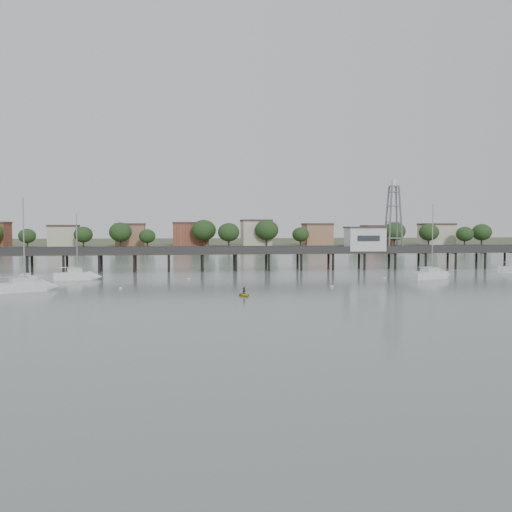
{
  "coord_description": "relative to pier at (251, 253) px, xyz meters",
  "views": [
    {
      "loc": [
        -15.55,
        -59.93,
        9.39
      ],
      "look_at": [
        -1.49,
        42.0,
        4.0
      ],
      "focal_mm": 40.0,
      "sensor_mm": 36.0,
      "label": 1
    }
  ],
  "objects": [
    {
      "name": "sailboat_c",
      "position": [
        30.41,
        -23.3,
        -3.16
      ],
      "size": [
        8.86,
        5.52,
        14.09
      ],
      "rotation": [
        0.0,
        0.0,
        0.38
      ],
      "color": "white",
      "rests_on": "ground"
    },
    {
      "name": "white_tender",
      "position": [
        -41.01,
        -17.38,
        -3.36
      ],
      "size": [
        3.91,
        2.66,
        1.4
      ],
      "rotation": [
        0.0,
        0.0,
        -0.35
      ],
      "color": "white",
      "rests_on": "ground"
    },
    {
      "name": "ground_plane",
      "position": [
        0.0,
        -60.0,
        -3.79
      ],
      "size": [
        500.0,
        500.0,
        0.0
      ],
      "primitive_type": "plane",
      "color": "slate",
      "rests_on": "ground"
    },
    {
      "name": "lattice_tower",
      "position": [
        31.5,
        0.0,
        7.31
      ],
      "size": [
        3.2,
        3.2,
        15.5
      ],
      "color": "slate",
      "rests_on": "ground"
    },
    {
      "name": "mooring_buoys",
      "position": [
        -8.17,
        -25.98,
        -3.71
      ],
      "size": [
        53.97,
        16.26,
        0.39
      ],
      "color": "beige",
      "rests_on": "ground"
    },
    {
      "name": "far_shore",
      "position": [
        0.36,
        179.58,
        -2.85
      ],
      "size": [
        500.0,
        170.0,
        10.4
      ],
      "color": "#475133",
      "rests_on": "ground"
    },
    {
      "name": "yellow_dinghy",
      "position": [
        -6.72,
        -44.18,
        -3.79
      ],
      "size": [
        2.02,
        0.88,
        2.74
      ],
      "primitive_type": "imported",
      "rotation": [
        0.0,
        0.0,
        0.16
      ],
      "color": "yellow",
      "rests_on": "ground"
    },
    {
      "name": "pier_building",
      "position": [
        25.0,
        0.0,
        2.87
      ],
      "size": [
        8.4,
        5.4,
        5.3
      ],
      "color": "silver",
      "rests_on": "ground"
    },
    {
      "name": "pier",
      "position": [
        0.0,
        0.0,
        0.0
      ],
      "size": [
        150.0,
        5.0,
        5.5
      ],
      "color": "#2D2823",
      "rests_on": "ground"
    },
    {
      "name": "sailboat_a",
      "position": [
        -36.49,
        -34.24,
        -3.16
      ],
      "size": [
        8.81,
        6.4,
        14.28
      ],
      "rotation": [
        0.0,
        0.0,
        0.5
      ],
      "color": "white",
      "rests_on": "ground"
    },
    {
      "name": "dinghy_occupant",
      "position": [
        -6.72,
        -44.18,
        -3.79
      ],
      "size": [
        0.4,
        1.06,
        0.25
      ],
      "primitive_type": "imported",
      "rotation": [
        0.0,
        0.0,
        3.13
      ],
      "color": "black",
      "rests_on": "ground"
    },
    {
      "name": "sailboat_b",
      "position": [
        -32.28,
        -17.05,
        -3.15
      ],
      "size": [
        7.61,
        3.04,
        12.32
      ],
      "rotation": [
        0.0,
        0.0,
        0.12
      ],
      "color": "white",
      "rests_on": "ground"
    }
  ]
}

